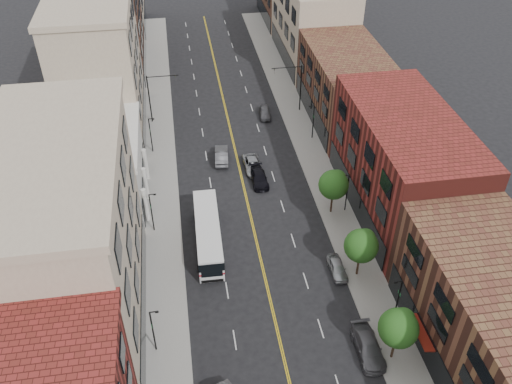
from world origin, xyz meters
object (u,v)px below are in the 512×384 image
car_lane_a (259,178)px  city_bus (208,232)px  car_parked_mid (368,347)px  car_parked_far (337,268)px  car_lane_b (253,165)px  car_lane_behind (222,155)px  car_lane_c (265,113)px

car_lane_a → city_bus: bearing=-127.0°
car_parked_mid → car_parked_far: (0.00, 9.80, -0.11)m
car_lane_a → car_lane_b: size_ratio=0.97×
car_lane_behind → city_bus: bearing=83.9°
city_bus → car_lane_a: size_ratio=2.49×
car_parked_far → car_lane_c: size_ratio=0.95×
car_lane_c → car_parked_far: bearing=-82.4°
car_lane_b → car_lane_c: (3.80, 13.02, 0.01)m
car_lane_b → car_lane_a: bearing=-85.8°
car_lane_b → city_bus: bearing=-119.7°
car_parked_far → car_lane_b: (-5.70, 19.36, 0.03)m
car_parked_far → car_lane_b: 20.18m
car_parked_mid → car_lane_behind: size_ratio=1.07×
car_lane_behind → car_lane_a: car_lane_behind is taller
city_bus → car_parked_mid: (12.59, -16.01, -0.99)m
city_bus → car_parked_mid: city_bus is taller
car_lane_b → car_lane_c: bearing=71.7°
car_parked_far → car_lane_a: size_ratio=0.80×
car_lane_behind → car_lane_b: car_lane_behind is taller
car_lane_b → car_lane_c: 13.56m
city_bus → car_lane_c: (10.69, 26.16, -1.06)m
city_bus → car_lane_behind: 16.12m
car_parked_far → car_lane_behind: size_ratio=0.78×
car_parked_mid → car_lane_behind: car_lane_behind is taller
car_parked_mid → car_lane_a: (-5.38, 26.24, -0.07)m
car_lane_c → car_lane_a: bearing=-98.1°
car_parked_far → car_lane_b: size_ratio=0.78×
city_bus → car_lane_behind: size_ratio=2.42×
car_lane_behind → car_parked_mid: bearing=111.7°
car_parked_mid → car_parked_far: bearing=90.1°
car_parked_mid → car_lane_behind: bearing=106.6°
car_lane_behind → car_parked_far: bearing=118.4°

